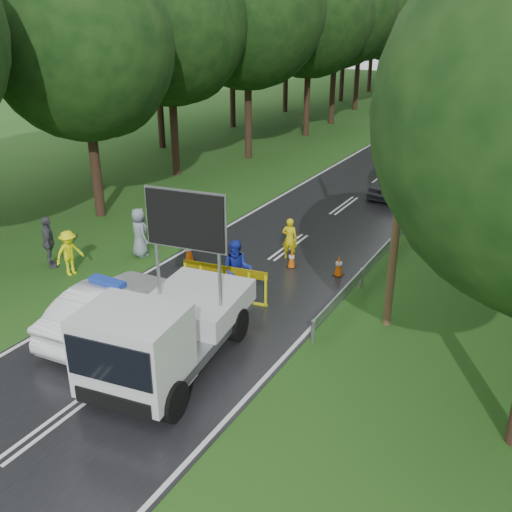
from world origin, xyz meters
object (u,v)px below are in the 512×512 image
Objects in this scene: queue_car_first at (396,180)px; queue_car_third at (469,127)px; queue_car_second at (433,140)px; civilian at (237,270)px; queue_car_fourth at (477,115)px; police_sedan at (110,308)px; work_truck at (163,331)px; officer at (290,239)px; barrier at (225,274)px.

queue_car_third reaches higher than queue_car_first.
queue_car_first is 10.47m from queue_car_second.
queue_car_fourth is at bearing 61.32° from civilian.
police_sedan is at bearing -88.28° from queue_car_second.
queue_car_second is at bearing -92.20° from queue_car_fourth.
work_truck reaches higher than officer.
work_truck is 1.02× the size of queue_car_second.
civilian is (-0.04, -3.71, 0.19)m from officer.
civilian is at bearing -124.22° from police_sedan.
barrier is 0.50× the size of queue_car_third.
queue_car_second reaches higher than queue_car_first.
queue_car_first reaches higher than barrier.
queue_car_first is 16.46m from queue_car_third.
barrier is 4.01m from officer.
police_sedan reaches higher than queue_car_third.
queue_car_first is 0.88× the size of queue_car_fourth.
work_truck is (2.58, -0.85, 0.43)m from police_sedan.
work_truck is 4.46m from civilian.
queue_car_third is (1.25, 6.00, -0.03)m from queue_car_second.
queue_car_first is (1.36, 14.05, -0.17)m from barrier.
barrier is 14.12m from queue_car_first.
queue_car_second is (-0.09, 28.64, -0.37)m from work_truck.
queue_car_second is 6.13m from queue_car_third.
work_truck is 2.03× the size of barrier.
police_sedan is 2.95× the size of officer.
police_sedan is 17.63m from queue_car_first.
barrier is 1.44× the size of civilian.
civilian is 36.23m from queue_car_fourth.
barrier is at bearing 93.23° from work_truck.
officer is 0.81× the size of civilian.
police_sedan is 2.75m from work_truck.
queue_car_second is (-0.65, 10.45, 0.10)m from queue_car_first.
officer is 20.50m from queue_car_second.
officer is at bearing -90.39° from queue_car_third.
queue_car_fourth is (-0.50, 6.00, 0.01)m from queue_car_third.
work_truck is 40.65m from queue_car_fourth.
civilian is at bearing 88.90° from work_truck.
police_sedan is at bearing -146.82° from civilian.
queue_car_first is at bearing -107.00° from officer.
work_truck is 1.02× the size of queue_car_third.
civilian is 0.41× the size of queue_car_fourth.
queue_car_second is (0.38, 20.50, 0.02)m from officer.
queue_car_third is at bearing 85.05° from queue_car_second.
civilian is (2.07, 3.59, 0.23)m from police_sedan.
queue_car_third is 1.17× the size of queue_car_fourth.
barrier is 0.50× the size of queue_car_second.
civilian is 0.46× the size of queue_car_first.
queue_car_third is at bearing -83.84° from queue_car_fourth.
civilian is (0.29, 0.29, 0.10)m from barrier.
queue_car_second is at bearing -102.23° from officer.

